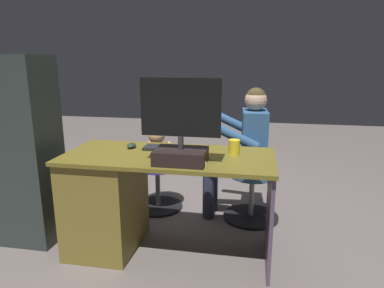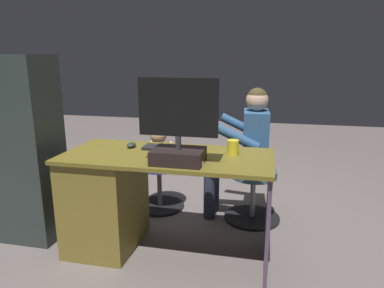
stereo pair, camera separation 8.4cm
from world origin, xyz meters
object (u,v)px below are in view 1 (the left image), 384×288
object	(u,v)px
desk	(119,197)
cup	(234,147)
office_chair_teddy	(158,180)
monitor	(181,136)
tv_remote	(162,151)
teddy_bear	(157,146)
keyboard	(173,148)
visitor_chair	(252,191)
person	(244,144)
computer_mouse	(131,146)

from	to	relation	value
desk	cup	size ratio (longest dim) A/B	14.15
office_chair_teddy	cup	bearing A→B (deg)	139.76
monitor	cup	world-z (taller)	monitor
tv_remote	teddy_bear	bearing A→B (deg)	-102.99
keyboard	cup	xyz separation A→B (m)	(-0.44, 0.04, 0.04)
tv_remote	visitor_chair	size ratio (longest dim) A/B	0.31
keyboard	office_chair_teddy	bearing A→B (deg)	-63.25
keyboard	monitor	bearing A→B (deg)	112.42
desk	visitor_chair	xyz separation A→B (m)	(-0.95, -0.65, -0.14)
office_chair_teddy	visitor_chair	world-z (taller)	same
office_chair_teddy	person	world-z (taller)	person
monitor	teddy_bear	bearing A→B (deg)	-64.97
visitor_chair	keyboard	bearing A→B (deg)	42.29
teddy_bear	cup	bearing A→B (deg)	139.26
computer_mouse	office_chair_teddy	bearing A→B (deg)	-91.68
person	visitor_chair	bearing A→B (deg)	175.79
desk	office_chair_teddy	xyz separation A→B (m)	(-0.08, -0.72, -0.12)
cup	visitor_chair	size ratio (longest dim) A/B	0.21
keyboard	tv_remote	distance (m)	0.11
keyboard	computer_mouse	bearing A→B (deg)	1.48
visitor_chair	cup	bearing A→B (deg)	76.86
monitor	desk	bearing A→B (deg)	-18.47
desk	person	world-z (taller)	person
tv_remote	person	bearing A→B (deg)	-163.27
tv_remote	visitor_chair	bearing A→B (deg)	-167.67
desk	office_chair_teddy	bearing A→B (deg)	-96.64
desk	tv_remote	size ratio (longest dim) A/B	9.58
monitor	tv_remote	bearing A→B (deg)	-48.92
visitor_chair	person	distance (m)	0.42
monitor	keyboard	world-z (taller)	monitor
cup	person	distance (m)	0.58
desk	person	size ratio (longest dim) A/B	1.26
computer_mouse	person	world-z (taller)	person
monitor	cup	size ratio (longest dim) A/B	5.22
monitor	cup	bearing A→B (deg)	-140.19
keyboard	visitor_chair	size ratio (longest dim) A/B	0.87
cup	tv_remote	distance (m)	0.50
computer_mouse	person	distance (m)	0.96
desk	tv_remote	world-z (taller)	tv_remote
monitor	person	size ratio (longest dim) A/B	0.46
person	tv_remote	bearing A→B (deg)	48.72
cup	teddy_bear	world-z (taller)	cup
monitor	tv_remote	size ratio (longest dim) A/B	3.54
computer_mouse	tv_remote	world-z (taller)	computer_mouse
desk	visitor_chair	world-z (taller)	desk
desk	office_chair_teddy	distance (m)	0.73
computer_mouse	office_chair_teddy	distance (m)	0.76
desk	keyboard	distance (m)	0.53
keyboard	person	distance (m)	0.72
keyboard	office_chair_teddy	world-z (taller)	keyboard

